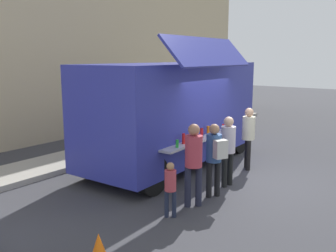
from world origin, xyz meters
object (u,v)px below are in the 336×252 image
Objects in this scene: food_truck_main at (174,110)px; child_near_queue at (170,185)px; customer_extra_browsing at (248,133)px; traffic_cone_orange at (99,251)px; customer_front_ordering at (228,145)px; customer_rear_waiting at (194,158)px; trash_bin at (191,120)px; customer_mid_with_backpack at (215,153)px.

child_near_queue is (-3.00, -2.10, -0.93)m from food_truck_main.
traffic_cone_orange is at bearing 60.18° from customer_extra_browsing.
customer_extra_browsing is (5.93, 0.42, 0.75)m from traffic_cone_orange.
customer_front_ordering is at bearing 2.72° from traffic_cone_orange.
customer_extra_browsing is (0.86, -1.90, -0.56)m from food_truck_main.
food_truck_main is 3.78m from child_near_queue.
trash_bin is at bearing -13.28° from customer_rear_waiting.
child_near_queue is (-0.73, 0.05, -0.39)m from customer_rear_waiting.
child_near_queue is at bearing 128.77° from customer_rear_waiting.
customer_mid_with_backpack is at bearing -41.01° from child_near_queue.
customer_extra_browsing is at bearing 4.06° from traffic_cone_orange.
trash_bin is (9.46, 4.64, 0.21)m from traffic_cone_orange.
traffic_cone_orange is 0.56× the size of trash_bin.
traffic_cone_orange is at bearing -153.85° from trash_bin.
customer_extra_browsing is at bearing -74.13° from customer_front_ordering.
customer_rear_waiting reaches higher than customer_front_ordering.
trash_bin reaches higher than traffic_cone_orange.
traffic_cone_orange is at bearing 150.93° from child_near_queue.
customer_rear_waiting is (-6.66, -4.47, 0.56)m from trash_bin.
child_near_queue is (-7.39, -4.42, 0.18)m from trash_bin.
traffic_cone_orange is 0.50× the size of child_near_queue.
food_truck_main is 5.09m from trash_bin.
customer_mid_with_backpack is (-5.96, -4.56, 0.53)m from trash_bin.
food_truck_main is 2.16m from customer_extra_browsing.
traffic_cone_orange is at bearing -157.42° from food_truck_main.
trash_bin is 0.59× the size of customer_mid_with_backpack.
customer_extra_browsing reaches higher than traffic_cone_orange.
food_truck_main is at bearing -7.84° from customer_mid_with_backpack.
traffic_cone_orange is 0.32× the size of customer_front_ordering.
trash_bin is at bearing -73.78° from customer_extra_browsing.
food_truck_main is 2.31m from customer_front_ordering.
child_near_queue is at bearing 6.21° from traffic_cone_orange.
child_near_queue is at bearing -149.13° from trash_bin.
customer_extra_browsing is 3.88m from child_near_queue.
customer_mid_with_backpack is at bearing -142.55° from trash_bin.
child_near_queue is at bearing 97.66° from customer_front_ordering.
child_near_queue reaches higher than trash_bin.
food_truck_main is at bearing -0.30° from child_near_queue.
customer_extra_browsing is at bearing -54.98° from customer_mid_with_backpack.
food_truck_main is at bearing 24.64° from traffic_cone_orange.
child_near_queue is at bearing 59.02° from customer_extra_browsing.
food_truck_main is at bearing -152.16° from trash_bin.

